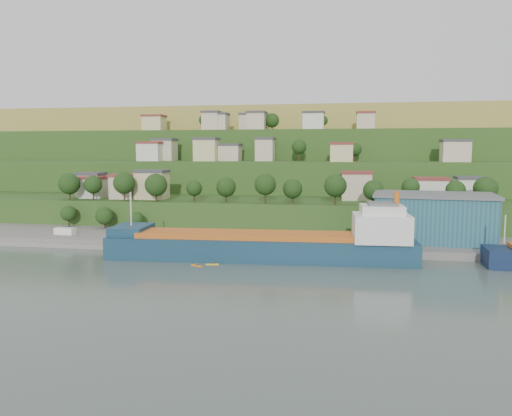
% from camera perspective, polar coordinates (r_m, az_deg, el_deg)
% --- Properties ---
extents(ground, '(500.00, 500.00, 0.00)m').
position_cam_1_polar(ground, '(113.82, -3.39, -6.70)').
color(ground, '#45544D').
rests_on(ground, ground).
extents(quay, '(220.00, 26.00, 4.00)m').
position_cam_1_polar(quay, '(138.30, 7.47, -4.37)').
color(quay, slate).
rests_on(quay, ground).
extents(pebble_beach, '(40.00, 18.00, 2.40)m').
position_cam_1_polar(pebble_beach, '(155.14, -21.58, -3.58)').
color(pebble_beach, slate).
rests_on(pebble_beach, ground).
extents(hillside, '(360.00, 211.29, 96.00)m').
position_cam_1_polar(hillside, '(278.82, 4.73, 1.18)').
color(hillside, '#284719').
rests_on(hillside, ground).
extents(cargo_ship_near, '(74.42, 15.64, 18.99)m').
position_cam_1_polar(cargo_ship_near, '(120.12, 1.53, -4.50)').
color(cargo_ship_near, '#123245').
rests_on(cargo_ship_near, ground).
extents(warehouse, '(32.78, 22.08, 12.80)m').
position_cam_1_polar(warehouse, '(141.75, 19.58, -0.97)').
color(warehouse, '#204C60').
rests_on(warehouse, quay).
extents(caravan, '(5.96, 2.80, 2.71)m').
position_cam_1_polar(caravan, '(154.72, -20.99, -2.63)').
color(caravan, white).
rests_on(caravan, pebble_beach).
extents(dinghy, '(3.88, 2.58, 0.73)m').
position_cam_1_polar(dinghy, '(146.38, -18.45, -3.42)').
color(dinghy, silver).
rests_on(dinghy, pebble_beach).
extents(kayak_orange, '(2.88, 1.53, 0.72)m').
position_cam_1_polar(kayak_orange, '(115.00, -6.77, -6.48)').
color(kayak_orange, orange).
rests_on(kayak_orange, ground).
extents(kayak_yellow, '(3.08, 1.21, 0.76)m').
position_cam_1_polar(kayak_yellow, '(115.84, -5.01, -6.36)').
color(kayak_yellow, gold).
rests_on(kayak_yellow, ground).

